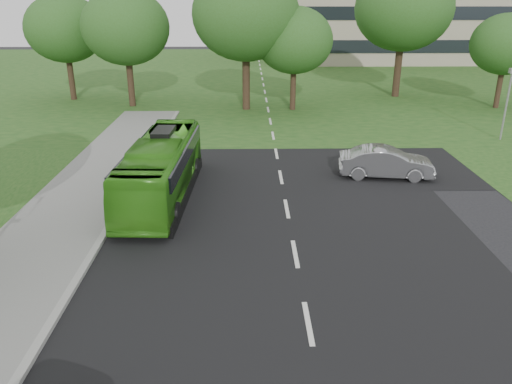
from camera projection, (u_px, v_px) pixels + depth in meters
ground at (301, 285)px, 15.71m from camera, size 160.00×160.00×0.00m
street_surfaces at (265, 119)px, 36.86m from camera, size 120.00×120.00×0.15m
tree_park_a at (126, 27)px, 39.04m from camera, size 6.87×6.87×9.12m
tree_park_b at (246, 15)px, 37.49m from camera, size 8.13×8.13×10.66m
tree_park_c at (294, 40)px, 38.02m from camera, size 5.91×5.91×7.85m
tree_park_d at (404, 9)px, 42.54m from camera, size 8.35×8.35×11.04m
tree_park_e at (507, 44)px, 38.79m from camera, size 5.50×5.50×7.33m
tree_park_f at (65, 29)px, 41.71m from camera, size 6.54×6.54×8.73m
bus at (161, 168)px, 22.17m from camera, size 2.64×9.69×2.68m
sedan at (386, 162)px, 24.82m from camera, size 4.78×2.18×1.52m
camera_pole at (508, 94)px, 30.55m from camera, size 0.41×0.36×4.44m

